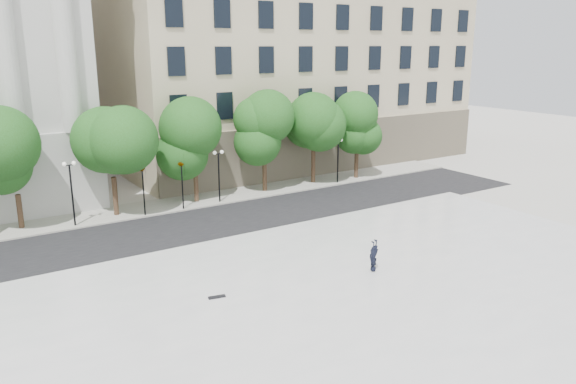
# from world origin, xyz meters

# --- Properties ---
(ground) EXTENTS (160.00, 160.00, 0.00)m
(ground) POSITION_xyz_m (0.00, 0.00, 0.00)
(ground) COLOR beige
(ground) RESTS_ON ground
(plaza) EXTENTS (44.00, 22.00, 0.45)m
(plaza) POSITION_xyz_m (0.00, 3.00, 0.23)
(plaza) COLOR silver
(plaza) RESTS_ON ground
(street) EXTENTS (60.00, 8.00, 0.02)m
(street) POSITION_xyz_m (0.00, 18.00, 0.01)
(street) COLOR black
(street) RESTS_ON ground
(far_sidewalk) EXTENTS (60.00, 4.00, 0.12)m
(far_sidewalk) POSITION_xyz_m (0.00, 24.00, 0.06)
(far_sidewalk) COLOR #B6B2A8
(far_sidewalk) RESTS_ON ground
(building_east) EXTENTS (36.00, 26.15, 23.00)m
(building_east) POSITION_xyz_m (20.00, 38.91, 11.14)
(building_east) COLOR beige
(building_east) RESTS_ON ground
(traffic_light_west) EXTENTS (1.01, 1.76, 4.20)m
(traffic_light_west) POSITION_xyz_m (-0.40, 22.30, 3.70)
(traffic_light_west) COLOR black
(traffic_light_west) RESTS_ON ground
(traffic_light_east) EXTENTS (0.84, 1.64, 4.15)m
(traffic_light_east) POSITION_xyz_m (2.53, 22.30, 3.64)
(traffic_light_east) COLOR black
(traffic_light_east) RESTS_ON ground
(person_lying) EXTENTS (1.09, 1.81, 0.46)m
(person_lying) POSITION_xyz_m (5.95, 5.03, 0.68)
(person_lying) COLOR black
(person_lying) RESTS_ON plaza
(skateboard) EXTENTS (0.84, 0.36, 0.08)m
(skateboard) POSITION_xyz_m (-2.34, 6.59, 0.49)
(skateboard) COLOR black
(skateboard) RESTS_ON plaza
(street_trees) EXTENTS (43.80, 5.02, 8.13)m
(street_trees) POSITION_xyz_m (-1.01, 23.58, 5.26)
(street_trees) COLOR #382619
(street_trees) RESTS_ON ground
(lamp_posts) EXTENTS (35.47, 0.28, 4.52)m
(lamp_posts) POSITION_xyz_m (-0.08, 22.60, 2.93)
(lamp_posts) COLOR black
(lamp_posts) RESTS_ON ground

